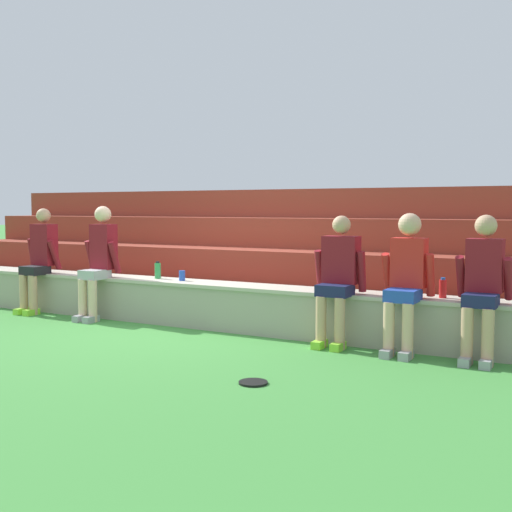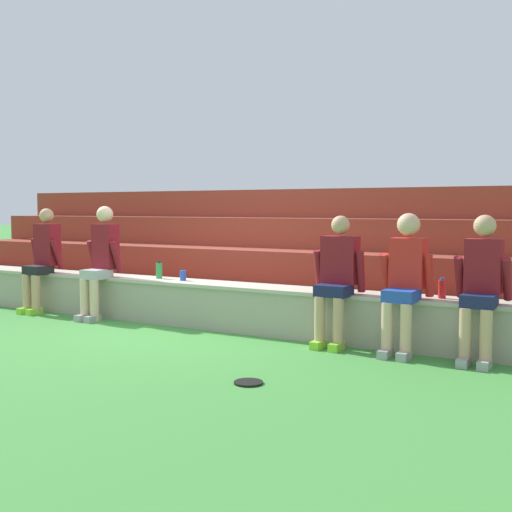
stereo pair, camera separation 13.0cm
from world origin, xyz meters
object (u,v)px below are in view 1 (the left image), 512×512
person_left_of_center (99,259)px  person_center (338,276)px  frisbee (253,383)px  plastic_cup_middle (182,276)px  person_far_left (39,257)px  person_right_of_center (406,277)px  person_far_right (483,283)px  water_bottle_center_gap (158,270)px  water_bottle_mid_right (443,288)px

person_left_of_center → person_center: person_left_of_center is taller
frisbee → person_left_of_center: bearing=152.2°
frisbee → plastic_cup_middle: bearing=137.1°
person_far_left → plastic_cup_middle: person_far_left is taller
person_left_of_center → person_center: 3.28m
person_right_of_center → person_far_right: 0.72m
water_bottle_center_gap → frisbee: water_bottle_center_gap is taller
person_left_of_center → water_bottle_mid_right: size_ratio=7.14×
plastic_cup_middle → frisbee: size_ratio=0.52×
person_far_left → water_bottle_center_gap: size_ratio=6.47×
person_center → plastic_cup_middle: person_center is taller
water_bottle_mid_right → person_left_of_center: bearing=-176.3°
person_left_of_center → water_bottle_center_gap: bearing=21.4°
person_left_of_center → person_right_of_center: person_left_of_center is taller
person_right_of_center → person_far_left: bearing=179.9°
person_left_of_center → person_far_right: person_left_of_center is taller
person_right_of_center → water_bottle_mid_right: 0.42m
water_bottle_mid_right → water_bottle_center_gap: 3.58m
person_far_right → frisbee: person_far_right is taller
person_far_left → plastic_cup_middle: bearing=5.8°
person_far_left → person_left_of_center: (1.09, -0.01, 0.02)m
person_center → water_bottle_mid_right: size_ratio=6.64×
person_far_right → frisbee: bearing=-131.1°
water_bottle_mid_right → plastic_cup_middle: 3.17m
person_far_left → person_right_of_center: person_far_left is taller
person_left_of_center → water_bottle_mid_right: person_left_of_center is taller
person_far_left → water_bottle_center_gap: person_far_left is taller
person_right_of_center → plastic_cup_middle: (-2.86, 0.23, -0.15)m
person_far_left → person_center: bearing=0.0°
person_right_of_center → frisbee: bearing=-114.3°
frisbee → person_center: bearing=88.3°
person_far_left → person_center: (4.37, 0.00, -0.03)m
person_far_left → plastic_cup_middle: size_ratio=11.37×
person_right_of_center → water_bottle_mid_right: bearing=41.5°
person_right_of_center → frisbee: 2.02m
person_far_right → water_bottle_mid_right: person_far_right is taller
person_far_right → person_right_of_center: bearing=-179.8°
person_far_left → water_bottle_mid_right: bearing=2.8°
person_right_of_center → water_bottle_center_gap: person_right_of_center is taller
person_center → water_bottle_center_gap: size_ratio=6.14×
person_left_of_center → frisbee: (3.23, -1.70, -0.77)m
person_left_of_center → person_right_of_center: bearing=0.1°
person_left_of_center → water_bottle_mid_right: bearing=3.7°
person_left_of_center → person_far_right: (4.72, 0.01, -0.04)m
person_right_of_center → person_far_right: (0.72, 0.00, -0.02)m
person_far_right → person_left_of_center: bearing=-179.9°
person_far_left → person_far_right: bearing=-0.0°
person_center → person_far_left: bearing=-180.0°
water_bottle_mid_right → frisbee: bearing=-118.5°
person_far_left → person_left_of_center: person_left_of_center is taller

